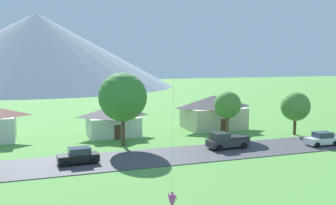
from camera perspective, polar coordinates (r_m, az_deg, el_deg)
name	(u,v)px	position (r m, az deg, el deg)	size (l,w,h in m)	color
road_strip	(121,160)	(42.14, -6.98, -8.55)	(160.00, 7.90, 0.08)	#424247
mountain_west_ridge	(37,50)	(167.02, -18.96, 7.42)	(111.16, 111.16, 30.12)	gray
house_left_center	(113,120)	(55.71, -8.23, -2.59)	(7.63, 6.69, 4.35)	silver
house_right_center	(213,111)	(61.39, 6.80, -1.31)	(9.58, 7.60, 5.25)	beige
tree_near_left	(123,97)	(48.01, -6.79, 0.80)	(6.11, 6.11, 9.31)	#4C3823
tree_left_of_center	(228,105)	(54.55, 8.91, -0.34)	(3.80, 3.80, 6.50)	brown
tree_center	(295,106)	(58.45, 18.53, -0.57)	(4.25, 4.25, 6.29)	#4C3823
parked_car_white_west_end	(322,139)	(52.44, 22.03, -5.09)	(4.26, 2.20, 1.68)	white
parked_car_black_mid_west	(79,156)	(41.25, -13.24, -7.81)	(4.28, 2.24, 1.68)	black
pickup_truck_charcoal_west_side	(227,140)	(47.52, 8.80, -5.61)	(5.26, 2.45, 1.99)	#333338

